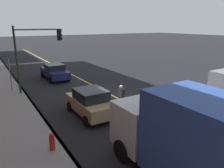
{
  "coord_description": "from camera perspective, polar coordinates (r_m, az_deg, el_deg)",
  "views": [
    {
      "loc": [
        -12.9,
        8.5,
        5.46
      ],
      "look_at": [
        -0.11,
        0.66,
        1.29
      ],
      "focal_mm": 34.46,
      "sensor_mm": 36.0,
      "label": 1
    }
  ],
  "objects": [
    {
      "name": "sidewalk_slab",
      "position": [
        14.03,
        -24.7,
        -8.57
      ],
      "size": [
        80.0,
        3.23,
        0.15
      ],
      "primitive_type": "cube",
      "color": "gray",
      "rests_on": "ground"
    },
    {
      "name": "traffic_light_mast",
      "position": [
        18.32,
        -19.66,
        9.1
      ],
      "size": [
        0.28,
        3.82,
        5.38
      ],
      "color": "#1E3823",
      "rests_on": "ground"
    },
    {
      "name": "fire_hydrant",
      "position": [
        10.07,
        -15.61,
        -14.85
      ],
      "size": [
        0.24,
        0.24,
        0.94
      ],
      "color": "red",
      "rests_on": "ground"
    },
    {
      "name": "curb_edge",
      "position": [
        14.23,
        -18.55,
        -7.57
      ],
      "size": [
        80.0,
        0.16,
        0.15
      ],
      "primitive_type": "cube",
      "color": "slate",
      "rests_on": "ground"
    },
    {
      "name": "car_navy",
      "position": [
        22.94,
        -14.93,
        3.21
      ],
      "size": [
        4.51,
        2.03,
        1.55
      ],
      "color": "navy",
      "rests_on": "ground"
    },
    {
      "name": "ground",
      "position": [
        16.39,
        1.76,
        -3.95
      ],
      "size": [
        200.0,
        200.0,
        0.0
      ],
      "primitive_type": "plane",
      "color": "black"
    },
    {
      "name": "lane_stripe_center",
      "position": [
        16.39,
        1.76,
        -3.93
      ],
      "size": [
        80.0,
        0.16,
        0.01
      ],
      "primitive_type": "cube",
      "color": "#D8CC4C",
      "rests_on": "ground"
    },
    {
      "name": "pedestrian_with_backpack",
      "position": [
        13.99,
        2.49,
        -3.07
      ],
      "size": [
        0.43,
        0.39,
        1.71
      ],
      "color": "#262D4C",
      "rests_on": "ground"
    },
    {
      "name": "truck_blue",
      "position": [
        7.69,
        21.86,
        -14.46
      ],
      "size": [
        6.56,
        2.56,
        3.38
      ],
      "color": "silver",
      "rests_on": "ground"
    },
    {
      "name": "car_tan",
      "position": [
        13.35,
        -5.66,
        -4.83
      ],
      "size": [
        3.89,
        2.0,
        1.66
      ],
      "color": "tan",
      "rests_on": "ground"
    },
    {
      "name": "street_sign_post",
      "position": [
        19.21,
        -25.44,
        2.6
      ],
      "size": [
        0.6,
        0.08,
        2.82
      ],
      "color": "slate",
      "rests_on": "ground"
    }
  ]
}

